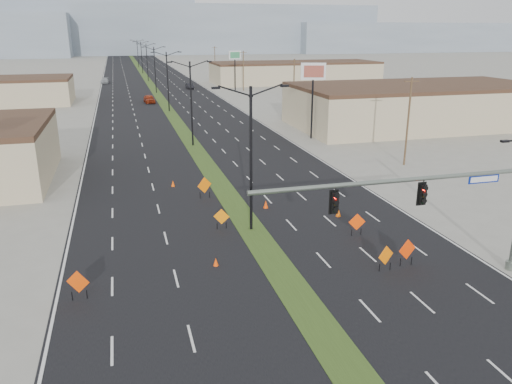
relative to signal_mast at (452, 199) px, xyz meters
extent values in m
plane|color=gray|center=(-8.56, -2.00, -4.79)|extent=(600.00, 600.00, 0.00)
cube|color=black|center=(-8.56, 98.00, -4.79)|extent=(25.00, 400.00, 0.02)
cube|color=#2E4318|center=(-8.56, 98.00, -4.79)|extent=(2.00, 400.00, 0.04)
cube|color=#C3B28B|center=(25.44, 43.00, -2.04)|extent=(36.00, 18.00, 5.50)
cube|color=#C3B28B|center=(29.44, 108.00, -2.29)|extent=(44.00, 16.00, 5.00)
cube|color=gray|center=(31.44, 298.00, 9.21)|extent=(220.00, 50.00, 28.00)
cube|color=gray|center=(171.44, 288.00, 4.21)|extent=(160.00, 50.00, 18.00)
cube|color=gray|center=(-38.56, 318.00, 11.21)|extent=(140.00, 50.00, 32.00)
cylinder|color=slate|center=(4.64, 0.00, -4.54)|extent=(0.60, 0.60, 0.50)
cylinder|color=slate|center=(-3.36, 0.00, 1.31)|extent=(16.00, 0.24, 0.24)
cube|color=navy|center=(1.84, -0.02, 0.99)|extent=(1.90, 0.04, 0.45)
cube|color=black|center=(-6.86, 0.00, 0.43)|extent=(0.50, 0.28, 1.30)
sphere|color=#FF0C05|center=(-6.86, -0.16, 0.78)|extent=(0.22, 0.22, 0.22)
cube|color=black|center=(-1.86, 0.00, 0.43)|extent=(0.50, 0.28, 1.30)
sphere|color=#FF0C05|center=(-1.86, -0.16, 0.78)|extent=(0.22, 0.22, 0.22)
cylinder|color=black|center=(-8.56, 10.00, 0.21)|extent=(0.20, 0.20, 10.00)
cube|color=black|center=(-10.86, 10.00, 5.16)|extent=(0.55, 0.24, 0.14)
cube|color=black|center=(-6.26, 10.00, 5.16)|extent=(0.55, 0.24, 0.14)
cylinder|color=black|center=(-8.56, 38.00, 0.21)|extent=(0.20, 0.20, 10.00)
cube|color=black|center=(-10.86, 38.00, 5.16)|extent=(0.55, 0.24, 0.14)
cube|color=black|center=(-6.26, 38.00, 5.16)|extent=(0.55, 0.24, 0.14)
cylinder|color=black|center=(-8.56, 66.00, 0.21)|extent=(0.20, 0.20, 10.00)
cube|color=black|center=(-10.86, 66.00, 5.16)|extent=(0.55, 0.24, 0.14)
cube|color=black|center=(-6.26, 66.00, 5.16)|extent=(0.55, 0.24, 0.14)
cylinder|color=black|center=(-8.56, 94.00, 0.21)|extent=(0.20, 0.20, 10.00)
cube|color=black|center=(-10.86, 94.00, 5.16)|extent=(0.55, 0.24, 0.14)
cube|color=black|center=(-6.26, 94.00, 5.16)|extent=(0.55, 0.24, 0.14)
cylinder|color=black|center=(-8.56, 122.00, 0.21)|extent=(0.20, 0.20, 10.00)
cube|color=black|center=(-10.86, 122.00, 5.16)|extent=(0.55, 0.24, 0.14)
cube|color=black|center=(-6.26, 122.00, 5.16)|extent=(0.55, 0.24, 0.14)
cylinder|color=black|center=(-8.56, 150.00, 0.21)|extent=(0.20, 0.20, 10.00)
cube|color=black|center=(-10.86, 150.00, 5.16)|extent=(0.55, 0.24, 0.14)
cube|color=black|center=(-6.26, 150.00, 5.16)|extent=(0.55, 0.24, 0.14)
cylinder|color=black|center=(-8.56, 178.00, 0.21)|extent=(0.20, 0.20, 10.00)
cube|color=black|center=(-10.86, 178.00, 5.16)|extent=(0.55, 0.24, 0.14)
cube|color=black|center=(-6.26, 178.00, 5.16)|extent=(0.55, 0.24, 0.14)
cylinder|color=#4C3823|center=(11.44, 23.00, -0.29)|extent=(0.20, 0.20, 9.00)
cube|color=#4C3823|center=(11.44, 23.00, 3.81)|extent=(1.60, 0.10, 0.10)
cylinder|color=#4C3823|center=(11.44, 58.00, -0.29)|extent=(0.20, 0.20, 9.00)
cube|color=#4C3823|center=(11.44, 58.00, 3.81)|extent=(1.60, 0.10, 0.10)
cylinder|color=#4C3823|center=(11.44, 93.00, -0.29)|extent=(0.20, 0.20, 9.00)
cube|color=#4C3823|center=(11.44, 93.00, 3.81)|extent=(1.60, 0.10, 0.10)
cylinder|color=#4C3823|center=(11.44, 128.00, -0.29)|extent=(0.20, 0.20, 9.00)
cube|color=#4C3823|center=(11.44, 128.00, 3.81)|extent=(1.60, 0.10, 0.10)
imported|color=maroon|center=(-11.17, 77.78, -4.01)|extent=(2.21, 4.74, 1.57)
imported|color=black|center=(-0.11, 100.22, -4.14)|extent=(1.62, 4.05, 1.31)
imported|color=#9EA2A7|center=(-20.06, 118.86, -4.09)|extent=(2.24, 4.91, 1.39)
cube|color=#DA3D04|center=(-19.68, 3.00, -3.75)|extent=(1.18, 0.51, 1.26)
cylinder|color=black|center=(-20.04, 3.00, -4.53)|extent=(0.05, 0.05, 0.52)
cylinder|color=black|center=(-19.31, 3.00, -4.53)|extent=(0.05, 0.05, 0.52)
cube|color=orange|center=(-10.56, 10.63, -3.85)|extent=(1.07, 0.46, 1.14)
cylinder|color=black|center=(-10.89, 10.63, -4.56)|extent=(0.05, 0.05, 0.47)
cylinder|color=black|center=(-10.22, 10.63, -4.56)|extent=(0.05, 0.05, 0.47)
cube|color=orange|center=(-10.56, 17.71, -3.65)|extent=(1.26, 0.62, 1.38)
cylinder|color=black|center=(-10.96, 17.71, -4.51)|extent=(0.05, 0.05, 0.57)
cylinder|color=black|center=(-10.16, 17.71, -4.51)|extent=(0.05, 0.05, 0.57)
cube|color=orange|center=(-2.63, 1.76, -3.80)|extent=(1.15, 0.42, 1.19)
cylinder|color=black|center=(-2.98, 1.76, -4.54)|extent=(0.05, 0.05, 0.50)
cylinder|color=black|center=(-2.28, 1.76, -4.54)|extent=(0.05, 0.05, 0.50)
cube|color=#FF3A05|center=(-1.07, 2.03, -3.73)|extent=(1.26, 0.33, 1.28)
cylinder|color=black|center=(-1.45, 2.03, -4.53)|extent=(0.05, 0.05, 0.53)
cylinder|color=black|center=(-0.70, 2.03, -4.53)|extent=(0.05, 0.05, 0.53)
cube|color=#FF4105|center=(-1.86, 7.05, -3.80)|extent=(1.19, 0.18, 1.20)
cylinder|color=black|center=(-2.21, 7.05, -4.54)|extent=(0.05, 0.05, 0.50)
cylinder|color=black|center=(-1.51, 7.05, -4.54)|extent=(0.05, 0.05, 0.50)
cone|color=#FF4705|center=(-12.06, 5.00, -4.53)|extent=(0.42, 0.42, 0.53)
cone|color=#F44105|center=(-6.31, 14.00, -4.47)|extent=(0.45, 0.45, 0.65)
cone|color=#DD5204|center=(-1.53, 10.76, -4.46)|extent=(0.47, 0.47, 0.66)
cone|color=#FF5105|center=(-12.77, 21.72, -4.51)|extent=(0.45, 0.45, 0.57)
cylinder|color=black|center=(6.97, 38.25, -0.83)|extent=(0.24, 0.24, 7.92)
cube|color=white|center=(6.97, 38.25, 3.75)|extent=(3.10, 1.21, 2.08)
cube|color=#9C4234|center=(6.97, 38.05, 3.75)|extent=(2.41, 0.75, 1.46)
cylinder|color=black|center=(9.79, 94.39, -1.08)|extent=(0.24, 0.24, 7.43)
cube|color=white|center=(9.79, 94.39, 3.22)|extent=(2.95, 0.84, 1.96)
cube|color=#388C58|center=(9.79, 94.19, 3.22)|extent=(2.32, 0.45, 1.37)
camera|label=1|loc=(-16.86, -21.70, 8.64)|focal=35.00mm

